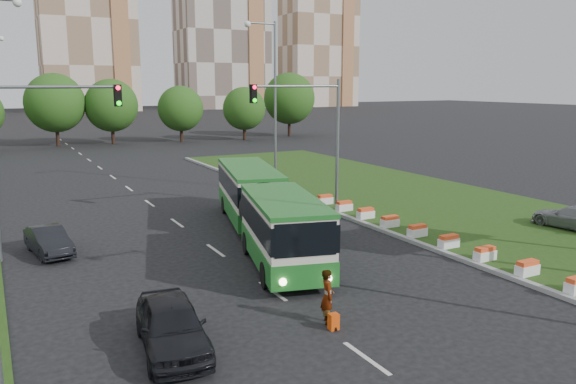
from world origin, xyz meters
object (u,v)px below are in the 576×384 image
car_left_far (49,241)px  shopping_trolley (334,322)px  traffic_mast_median (314,126)px  traffic_mast_left (30,139)px  car_left_near (172,325)px  car_median (572,217)px  pedestrian (328,296)px  articulated_bus (259,207)px

car_left_far → shopping_trolley: bearing=-70.5°
traffic_mast_median → traffic_mast_left: same height
car_left_near → car_median: bearing=15.6°
shopping_trolley → pedestrian: bearing=80.9°
traffic_mast_left → car_median: (25.40, -8.67, -4.59)m
car_left_near → pedestrian: 5.09m
car_left_far → traffic_mast_left: bearing=-178.1°
car_left_near → car_median: (22.77, 3.19, -0.01)m
car_median → shopping_trolley: (-17.82, -4.28, -0.50)m
car_median → pedestrian: pedestrian is taller
car_left_near → shopping_trolley: 5.10m
car_left_near → traffic_mast_left: bearing=110.1°
pedestrian → shopping_trolley: bearing=-169.0°
traffic_mast_median → car_left_near: 18.52m
traffic_mast_left → car_left_near: size_ratio=1.76×
car_left_far → shopping_trolley: 14.87m
traffic_mast_left → pedestrian: bearing=-58.2°
articulated_bus → car_median: articulated_bus is taller
pedestrian → car_left_near: bearing=106.0°
articulated_bus → car_left_far: articulated_bus is taller
articulated_bus → shopping_trolley: size_ratio=31.08×
articulated_bus → shopping_trolley: bearing=-87.8°
car_left_near → pedestrian: size_ratio=2.49×
pedestrian → shopping_trolley: 0.86m
traffic_mast_left → shopping_trolley: size_ratio=15.02×
shopping_trolley → car_left_far: bearing=120.9°
articulated_bus → car_left_far: bearing=-179.0°
traffic_mast_median → traffic_mast_left: (-15.16, -1.00, 0.00)m
articulated_bus → car_left_far: (-9.58, 2.40, -1.03)m
articulated_bus → pedestrian: 10.37m
car_median → pedestrian: size_ratio=2.30×
car_median → pedestrian: bearing=5.1°
car_left_near → car_median: size_ratio=1.08×
articulated_bus → car_left_near: size_ratio=3.65×
car_left_near → shopping_trolley: bearing=-4.8°
traffic_mast_median → shopping_trolley: size_ratio=15.02×
traffic_mast_left → car_median: bearing=-18.8°
pedestrian → shopping_trolley: (-0.11, -0.55, -0.65)m
traffic_mast_left → car_left_near: (2.63, -11.85, -4.58)m
car_left_near → car_left_far: 12.14m
traffic_mast_median → articulated_bus: 7.16m
traffic_mast_median → car_left_near: traffic_mast_median is taller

